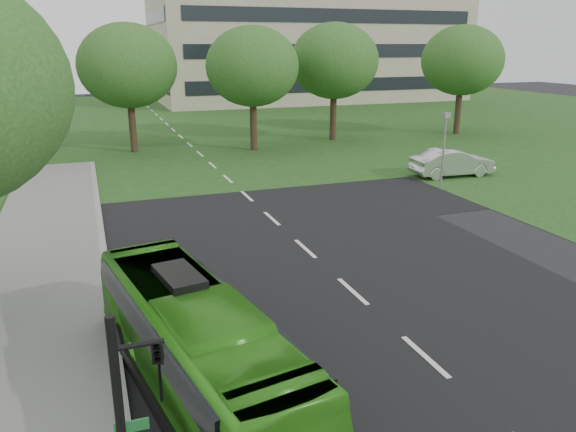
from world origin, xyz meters
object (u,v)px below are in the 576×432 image
at_px(office_building, 306,3).
at_px(tree_park_d, 334,61).
at_px(tree_park_b, 128,66).
at_px(tree_park_e, 462,61).
at_px(tree_park_c, 252,67).
at_px(sedan, 452,162).
at_px(bus, 196,346).
at_px(camera_pole, 444,140).

bearing_deg(office_building, tree_park_d, -107.86).
distance_m(tree_park_b, tree_park_e, 26.46).
xyz_separation_m(tree_park_c, tree_park_e, (18.30, 1.47, 0.20)).
bearing_deg(office_building, sedan, -101.41).
bearing_deg(bus, camera_pole, 30.87).
bearing_deg(tree_park_d, tree_park_c, -162.34).
distance_m(tree_park_b, sedan, 22.25).
xyz_separation_m(tree_park_e, camera_pole, (-12.26, -15.69, -3.43)).
bearing_deg(tree_park_e, office_building, 90.51).
distance_m(tree_park_c, sedan, 15.34).
bearing_deg(tree_park_d, camera_pole, -94.09).
bearing_deg(tree_park_d, bus, -118.93).
relative_size(tree_park_b, sedan, 1.82).
bearing_deg(bus, tree_park_d, 50.54).
xyz_separation_m(sedan, camera_pole, (-2.36, -2.41, 1.79)).
bearing_deg(sedan, tree_park_d, 7.74).
distance_m(tree_park_c, tree_park_d, 7.58).
bearing_deg(camera_pole, sedan, 32.27).
relative_size(tree_park_c, tree_park_d, 0.96).
bearing_deg(tree_park_e, tree_park_b, 178.55).
bearing_deg(tree_park_d, sedan, -85.22).
xyz_separation_m(office_building, bus, (-27.46, -63.62, -11.30)).
height_order(tree_park_c, camera_pole, tree_park_c).
distance_m(bus, camera_pole, 20.71).
distance_m(tree_park_b, bus, 30.42).
bearing_deg(office_building, bus, -113.34).
distance_m(tree_park_c, bus, 29.81).
height_order(office_building, tree_park_b, office_building).
height_order(bus, sedan, bus).
relative_size(tree_park_d, sedan, 1.86).
distance_m(office_building, tree_park_e, 34.88).
distance_m(office_building, camera_pole, 52.32).
bearing_deg(tree_park_e, tree_park_c, -175.39).
xyz_separation_m(tree_park_c, camera_pole, (6.04, -14.22, -3.23)).
relative_size(office_building, camera_pole, 10.03).
height_order(tree_park_d, sedan, tree_park_d).
bearing_deg(tree_park_c, tree_park_e, 4.61).
relative_size(tree_park_e, sedan, 1.84).
distance_m(tree_park_d, camera_pole, 16.92).
height_order(tree_park_b, tree_park_d, tree_park_d).
xyz_separation_m(tree_park_e, sedan, (-9.90, -13.28, -5.22)).
bearing_deg(tree_park_e, camera_pole, -128.00).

